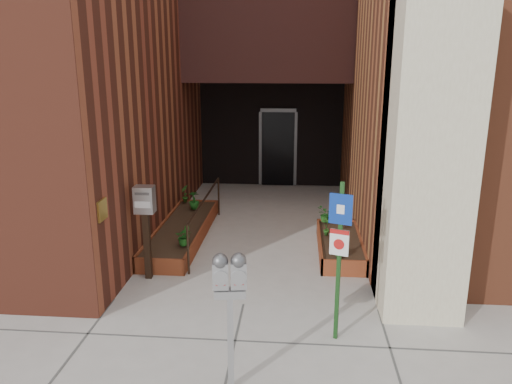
# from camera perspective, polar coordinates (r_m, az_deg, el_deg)

# --- Properties ---
(ground) EXTENTS (80.00, 80.00, 0.00)m
(ground) POSITION_cam_1_polar(r_m,az_deg,el_deg) (7.70, -1.46, -12.71)
(ground) COLOR #9E9991
(ground) RESTS_ON ground
(architecture) EXTENTS (20.00, 14.60, 10.00)m
(architecture) POSITION_cam_1_polar(r_m,az_deg,el_deg) (13.75, 0.95, 21.01)
(architecture) COLOR brown
(architecture) RESTS_ON ground
(planter_left) EXTENTS (0.90, 3.60, 0.30)m
(planter_left) POSITION_cam_1_polar(r_m,az_deg,el_deg) (10.34, -8.40, -4.55)
(planter_left) COLOR maroon
(planter_left) RESTS_ON ground
(planter_right) EXTENTS (0.80, 2.20, 0.30)m
(planter_right) POSITION_cam_1_polar(r_m,az_deg,el_deg) (9.64, 9.55, -6.09)
(planter_right) COLOR maroon
(planter_right) RESTS_ON ground
(handrail) EXTENTS (0.04, 3.34, 0.90)m
(handrail) POSITION_cam_1_polar(r_m,az_deg,el_deg) (10.00, -5.81, -1.45)
(handrail) COLOR black
(handrail) RESTS_ON ground
(parking_meter) EXTENTS (0.37, 0.20, 1.63)m
(parking_meter) POSITION_cam_1_polar(r_m,az_deg,el_deg) (5.39, -3.03, -10.64)
(parking_meter) COLOR #949396
(parking_meter) RESTS_ON ground
(sign_post) EXTENTS (0.28, 0.12, 2.14)m
(sign_post) POSITION_cam_1_polar(r_m,az_deg,el_deg) (6.38, 9.51, -6.06)
(sign_post) COLOR #173E16
(sign_post) RESTS_ON ground
(payment_dropbox) EXTENTS (0.32, 0.25, 1.59)m
(payment_dropbox) POSITION_cam_1_polar(r_m,az_deg,el_deg) (8.31, -12.54, -2.32)
(payment_dropbox) COLOR black
(payment_dropbox) RESTS_ON ground
(shrub_left_a) EXTENTS (0.33, 0.33, 0.33)m
(shrub_left_a) POSITION_cam_1_polar(r_m,az_deg,el_deg) (9.13, -8.24, -5.06)
(shrub_left_a) COLOR #1C5F1B
(shrub_left_a) RESTS_ON planter_left
(shrub_left_b) EXTENTS (0.22, 0.22, 0.32)m
(shrub_left_b) POSITION_cam_1_polar(r_m,az_deg,el_deg) (9.25, -8.06, -4.81)
(shrub_left_b) COLOR #215E1B
(shrub_left_b) RESTS_ON planter_left
(shrub_left_c) EXTENTS (0.27, 0.27, 0.41)m
(shrub_left_c) POSITION_cam_1_polar(r_m,az_deg,el_deg) (11.22, -7.10, -0.91)
(shrub_left_c) COLOR #195A1A
(shrub_left_c) RESTS_ON planter_left
(shrub_left_d) EXTENTS (0.28, 0.28, 0.41)m
(shrub_left_d) POSITION_cam_1_polar(r_m,az_deg,el_deg) (11.78, -8.15, -0.17)
(shrub_left_d) COLOR #245E1B
(shrub_left_d) RESTS_ON planter_left
(shrub_right_a) EXTENTS (0.26, 0.26, 0.34)m
(shrub_right_a) POSITION_cam_1_polar(r_m,az_deg,el_deg) (8.68, 9.53, -6.17)
(shrub_right_a) COLOR #25601B
(shrub_right_a) RESTS_ON planter_right
(shrub_right_b) EXTENTS (0.27, 0.27, 0.36)m
(shrub_right_b) POSITION_cam_1_polar(r_m,az_deg,el_deg) (9.61, 8.10, -3.91)
(shrub_right_b) COLOR #215518
(shrub_right_b) RESTS_ON planter_right
(shrub_right_c) EXTENTS (0.41, 0.41, 0.32)m
(shrub_right_c) POSITION_cam_1_polar(r_m,az_deg,el_deg) (10.36, 7.87, -2.55)
(shrub_right_c) COLOR #1D5819
(shrub_right_c) RESTS_ON planter_right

